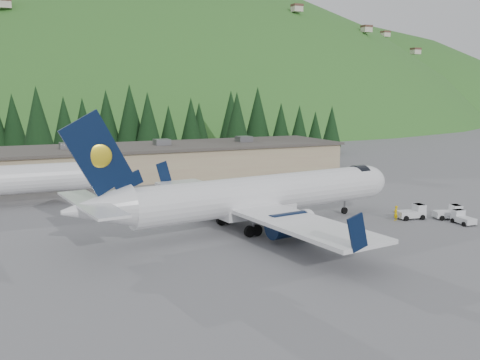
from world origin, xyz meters
The scene contains 9 objects.
ground centered at (0.00, 0.00, 0.00)m, with size 600.00×600.00×0.00m, color slate.
airliner centered at (-1.08, -0.14, 3.30)m, with size 37.27×35.08×12.37m.
baggage_tug_a centered at (16.64, -3.55, 0.71)m, with size 3.20×2.24×1.59m.
baggage_tug_b centered at (20.31, -5.20, 0.69)m, with size 3.18×2.41×1.54m.
baggage_tug_c centered at (19.82, -7.42, 0.61)m, with size 1.76×2.68×1.37m.
terminal_building centered at (-5.01, 38.00, 2.62)m, with size 71.00×17.00×6.10m.
ramp_worker centered at (14.31, -3.45, 0.82)m, with size 0.60×0.39×1.64m, color #DCAF01.
tree_line centered at (-4.75, 63.73, 7.56)m, with size 111.05×19.09×14.26m.
hills centered at (53.34, 207.38, -82.80)m, with size 614.00×330.00×300.00m.
Camera 1 is at (-24.16, -48.31, 13.72)m, focal length 40.00 mm.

